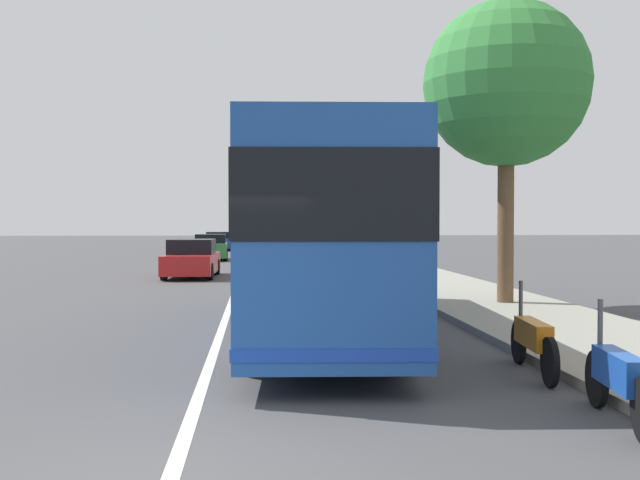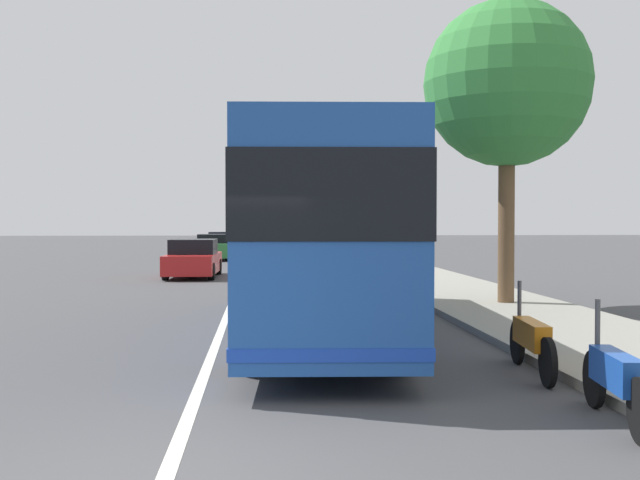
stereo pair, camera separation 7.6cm
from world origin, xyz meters
name	(u,v)px [view 2 (the right image)]	position (x,y,z in m)	size (l,w,h in m)	color
ground_plane	(165,480)	(0.00, 0.00, 0.00)	(220.00, 220.00, 0.00)	#424244
sidewalk_curb	(527,316)	(10.00, -6.67, 0.07)	(110.00, 3.60, 0.14)	gray
lane_divider_line	(224,322)	(10.00, 0.00, 0.00)	(110.00, 0.16, 0.01)	silver
coach_bus	(321,229)	(8.28, -1.95, 2.03)	(11.89, 3.10, 3.56)	#1E4C9E
motorcycle_by_tree	(616,379)	(1.42, -4.59, 0.49)	(2.17, 0.38, 1.28)	black
motorcycle_far_end	(531,340)	(4.08, -4.63, 0.49)	(2.32, 0.36, 1.28)	black
car_far_distant	(193,260)	(23.38, 1.85, 0.69)	(4.59, 2.01, 1.48)	red
car_behind_bus	(213,248)	(36.57, 1.95, 0.68)	(4.22, 2.01, 1.45)	#2D7238
car_ahead_same_lane	(221,242)	(50.78, 2.26, 0.65)	(4.47, 1.98, 1.38)	navy
car_oncoming	(276,241)	(50.04, -1.83, 0.71)	(4.38, 2.05, 1.54)	black
roadside_tree_mid_block	(507,85)	(12.27, -6.93, 5.59)	(4.16, 4.16, 7.70)	brown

